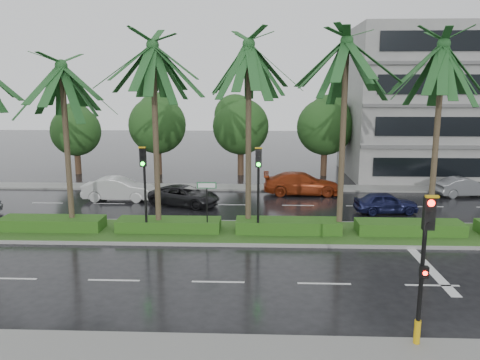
{
  "coord_description": "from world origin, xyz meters",
  "views": [
    {
      "loc": [
        1.49,
        -21.58,
        7.19
      ],
      "look_at": [
        0.57,
        1.5,
        2.68
      ],
      "focal_mm": 35.0,
      "sensor_mm": 36.0,
      "label": 1
    }
  ],
  "objects_px": {
    "car_darkgrey": "(185,196)",
    "signal_near": "(424,265)",
    "car_grey": "(465,187)",
    "car_blue": "(386,203)",
    "car_red": "(302,183)",
    "car_white": "(119,189)",
    "street_sign": "(207,195)",
    "signal_median_left": "(144,178)"
  },
  "relations": [
    {
      "from": "car_darkgrey",
      "to": "signal_near",
      "type": "bearing_deg",
      "value": -130.61
    },
    {
      "from": "car_grey",
      "to": "signal_near",
      "type": "bearing_deg",
      "value": 144.77
    },
    {
      "from": "car_blue",
      "to": "car_darkgrey",
      "type": "bearing_deg",
      "value": 78.69
    },
    {
      "from": "car_darkgrey",
      "to": "car_red",
      "type": "bearing_deg",
      "value": -45.91
    },
    {
      "from": "car_white",
      "to": "car_red",
      "type": "bearing_deg",
      "value": -79.96
    },
    {
      "from": "street_sign",
      "to": "car_blue",
      "type": "height_order",
      "value": "street_sign"
    },
    {
      "from": "signal_near",
      "to": "signal_median_left",
      "type": "relative_size",
      "value": 1.0
    },
    {
      "from": "signal_near",
      "to": "signal_median_left",
      "type": "bearing_deg",
      "value": 135.91
    },
    {
      "from": "car_red",
      "to": "car_grey",
      "type": "relative_size",
      "value": 1.35
    },
    {
      "from": "signal_median_left",
      "to": "car_darkgrey",
      "type": "xyz_separation_m",
      "value": [
        0.88,
        6.5,
        -2.38
      ]
    },
    {
      "from": "car_white",
      "to": "car_darkgrey",
      "type": "distance_m",
      "value": 4.65
    },
    {
      "from": "car_darkgrey",
      "to": "signal_median_left",
      "type": "bearing_deg",
      "value": -167.76
    },
    {
      "from": "signal_median_left",
      "to": "car_white",
      "type": "bearing_deg",
      "value": 115.26
    },
    {
      "from": "car_red",
      "to": "car_grey",
      "type": "height_order",
      "value": "car_red"
    },
    {
      "from": "car_darkgrey",
      "to": "car_blue",
      "type": "distance_m",
      "value": 12.19
    },
    {
      "from": "signal_near",
      "to": "car_red",
      "type": "bearing_deg",
      "value": 94.38
    },
    {
      "from": "signal_near",
      "to": "street_sign",
      "type": "relative_size",
      "value": 1.68
    },
    {
      "from": "street_sign",
      "to": "signal_near",
      "type": "bearing_deg",
      "value": -54.66
    },
    {
      "from": "street_sign",
      "to": "car_blue",
      "type": "distance_m",
      "value": 11.25
    },
    {
      "from": "signal_near",
      "to": "car_red",
      "type": "height_order",
      "value": "signal_near"
    },
    {
      "from": "car_white",
      "to": "car_blue",
      "type": "height_order",
      "value": "car_white"
    },
    {
      "from": "car_blue",
      "to": "car_red",
      "type": "bearing_deg",
      "value": 38.43
    },
    {
      "from": "car_blue",
      "to": "car_grey",
      "type": "height_order",
      "value": "car_grey"
    },
    {
      "from": "car_darkgrey",
      "to": "car_grey",
      "type": "distance_m",
      "value": 18.91
    },
    {
      "from": "street_sign",
      "to": "car_blue",
      "type": "relative_size",
      "value": 0.71
    },
    {
      "from": "car_grey",
      "to": "car_darkgrey",
      "type": "bearing_deg",
      "value": 90.73
    },
    {
      "from": "car_blue",
      "to": "street_sign",
      "type": "bearing_deg",
      "value": 111.45
    },
    {
      "from": "car_white",
      "to": "car_red",
      "type": "distance_m",
      "value": 12.32
    },
    {
      "from": "car_darkgrey",
      "to": "car_grey",
      "type": "relative_size",
      "value": 1.15
    },
    {
      "from": "car_grey",
      "to": "car_red",
      "type": "bearing_deg",
      "value": 80.01
    },
    {
      "from": "car_darkgrey",
      "to": "car_white",
      "type": "bearing_deg",
      "value": 95.49
    },
    {
      "from": "car_white",
      "to": "signal_near",
      "type": "bearing_deg",
      "value": -142.31
    },
    {
      "from": "signal_near",
      "to": "car_grey",
      "type": "height_order",
      "value": "signal_near"
    },
    {
      "from": "signal_median_left",
      "to": "car_darkgrey",
      "type": "distance_m",
      "value": 6.97
    },
    {
      "from": "signal_near",
      "to": "car_grey",
      "type": "distance_m",
      "value": 21.71
    },
    {
      "from": "signal_median_left",
      "to": "car_white",
      "type": "distance_m",
      "value": 8.76
    },
    {
      "from": "signal_near",
      "to": "car_grey",
      "type": "relative_size",
      "value": 1.11
    },
    {
      "from": "car_red",
      "to": "signal_median_left",
      "type": "bearing_deg",
      "value": 139.86
    },
    {
      "from": "signal_near",
      "to": "car_red",
      "type": "distance_m",
      "value": 19.72
    },
    {
      "from": "signal_median_left",
      "to": "car_grey",
      "type": "distance_m",
      "value": 21.94
    },
    {
      "from": "car_grey",
      "to": "car_blue",
      "type": "bearing_deg",
      "value": 116.23
    },
    {
      "from": "car_darkgrey",
      "to": "street_sign",
      "type": "bearing_deg",
      "value": -141.48
    }
  ]
}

